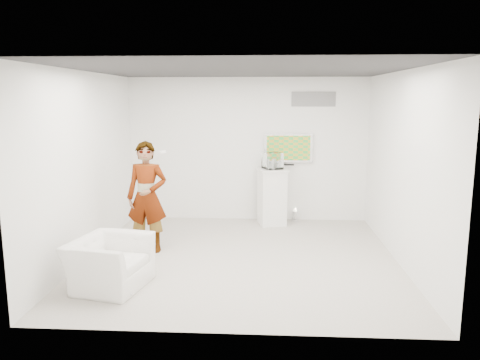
{
  "coord_description": "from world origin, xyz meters",
  "views": [
    {
      "loc": [
        0.4,
        -7.29,
        2.59
      ],
      "look_at": [
        -0.05,
        0.6,
        1.19
      ],
      "focal_mm": 35.0,
      "sensor_mm": 36.0,
      "label": 1
    }
  ],
  "objects_px": {
    "tv": "(288,148)",
    "floor_uplight": "(295,215)",
    "armchair": "(109,263)",
    "pedestal": "(272,197)",
    "person": "(147,197)"
  },
  "relations": [
    {
      "from": "pedestal",
      "to": "tv",
      "type": "bearing_deg",
      "value": 45.81
    },
    {
      "from": "armchair",
      "to": "pedestal",
      "type": "bearing_deg",
      "value": -21.9
    },
    {
      "from": "pedestal",
      "to": "floor_uplight",
      "type": "xyz_separation_m",
      "value": [
        0.5,
        0.24,
        -0.45
      ]
    },
    {
      "from": "person",
      "to": "armchair",
      "type": "relative_size",
      "value": 1.79
    },
    {
      "from": "person",
      "to": "pedestal",
      "type": "distance_m",
      "value": 2.83
    },
    {
      "from": "person",
      "to": "floor_uplight",
      "type": "relative_size",
      "value": 7.5
    },
    {
      "from": "person",
      "to": "floor_uplight",
      "type": "distance_m",
      "value": 3.44
    },
    {
      "from": "tv",
      "to": "floor_uplight",
      "type": "xyz_separation_m",
      "value": [
        0.17,
        -0.1,
        -1.43
      ]
    },
    {
      "from": "tv",
      "to": "armchair",
      "type": "height_order",
      "value": "tv"
    },
    {
      "from": "person",
      "to": "pedestal",
      "type": "bearing_deg",
      "value": 43.81
    },
    {
      "from": "armchair",
      "to": "floor_uplight",
      "type": "relative_size",
      "value": 4.2
    },
    {
      "from": "tv",
      "to": "floor_uplight",
      "type": "height_order",
      "value": "tv"
    },
    {
      "from": "tv",
      "to": "floor_uplight",
      "type": "relative_size",
      "value": 4.0
    },
    {
      "from": "tv",
      "to": "pedestal",
      "type": "relative_size",
      "value": 0.87
    },
    {
      "from": "tv",
      "to": "armchair",
      "type": "bearing_deg",
      "value": -124.88
    }
  ]
}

